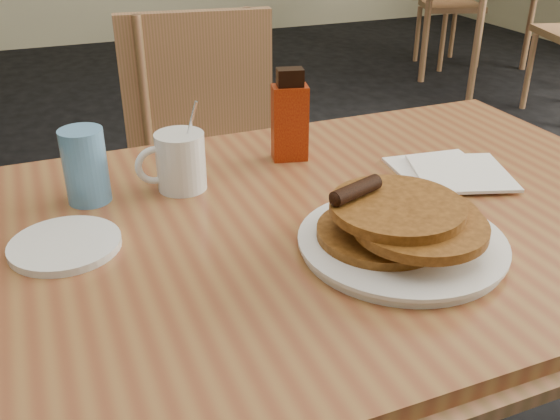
{
  "coord_description": "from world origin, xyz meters",
  "views": [
    {
      "loc": [
        -0.33,
        -0.76,
        1.24
      ],
      "look_at": [
        -0.02,
        0.03,
        0.79
      ],
      "focal_mm": 40.0,
      "sensor_mm": 36.0,
      "label": 1
    }
  ],
  "objects_px": {
    "syrup_bottle": "(290,118)",
    "chair_main_far": "(211,155)",
    "main_table": "(325,235)",
    "blue_tumbler": "(85,166)",
    "coffee_mug": "(179,161)",
    "pancake_plate": "(402,231)"
  },
  "relations": [
    {
      "from": "blue_tumbler",
      "to": "syrup_bottle",
      "type": "bearing_deg",
      "value": 6.55
    },
    {
      "from": "chair_main_far",
      "to": "syrup_bottle",
      "type": "bearing_deg",
      "value": -79.36
    },
    {
      "from": "main_table",
      "to": "coffee_mug",
      "type": "height_order",
      "value": "coffee_mug"
    },
    {
      "from": "pancake_plate",
      "to": "main_table",
      "type": "bearing_deg",
      "value": 111.82
    },
    {
      "from": "main_table",
      "to": "blue_tumbler",
      "type": "xyz_separation_m",
      "value": [
        -0.36,
        0.2,
        0.11
      ]
    },
    {
      "from": "coffee_mug",
      "to": "blue_tumbler",
      "type": "bearing_deg",
      "value": 156.05
    },
    {
      "from": "main_table",
      "to": "chair_main_far",
      "type": "relative_size",
      "value": 1.4
    },
    {
      "from": "main_table",
      "to": "blue_tumbler",
      "type": "bearing_deg",
      "value": 150.89
    },
    {
      "from": "coffee_mug",
      "to": "syrup_bottle",
      "type": "bearing_deg",
      "value": -6.64
    },
    {
      "from": "syrup_bottle",
      "to": "blue_tumbler",
      "type": "relative_size",
      "value": 1.4
    },
    {
      "from": "coffee_mug",
      "to": "syrup_bottle",
      "type": "xyz_separation_m",
      "value": [
        0.24,
        0.06,
        0.03
      ]
    },
    {
      "from": "pancake_plate",
      "to": "coffee_mug",
      "type": "relative_size",
      "value": 1.9
    },
    {
      "from": "main_table",
      "to": "syrup_bottle",
      "type": "relative_size",
      "value": 7.22
    },
    {
      "from": "coffee_mug",
      "to": "syrup_bottle",
      "type": "height_order",
      "value": "syrup_bottle"
    },
    {
      "from": "chair_main_far",
      "to": "blue_tumbler",
      "type": "distance_m",
      "value": 0.72
    },
    {
      "from": "chair_main_far",
      "to": "pancake_plate",
      "type": "height_order",
      "value": "chair_main_far"
    },
    {
      "from": "syrup_bottle",
      "to": "pancake_plate",
      "type": "bearing_deg",
      "value": -74.23
    },
    {
      "from": "syrup_bottle",
      "to": "chair_main_far",
      "type": "bearing_deg",
      "value": 105.3
    },
    {
      "from": "coffee_mug",
      "to": "pancake_plate",
      "type": "bearing_deg",
      "value": -72.17
    },
    {
      "from": "blue_tumbler",
      "to": "pancake_plate",
      "type": "bearing_deg",
      "value": -39.4
    },
    {
      "from": "main_table",
      "to": "chair_main_far",
      "type": "distance_m",
      "value": 0.78
    },
    {
      "from": "main_table",
      "to": "blue_tumbler",
      "type": "relative_size",
      "value": 10.1
    }
  ]
}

